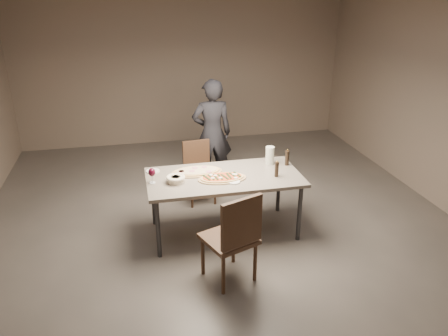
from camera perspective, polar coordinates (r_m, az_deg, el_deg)
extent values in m
plane|color=#5A544D|center=(5.45, 0.00, -8.25)|extent=(7.00, 7.00, 0.00)
plane|color=gray|center=(8.24, -5.39, 12.93)|extent=(6.00, 0.00, 6.00)
cube|color=slate|center=(5.11, 0.00, -1.24)|extent=(1.80, 0.90, 0.04)
cylinder|color=#333335|center=(4.86, -8.61, -7.88)|extent=(0.05, 0.05, 0.71)
cylinder|color=#333335|center=(5.19, 9.82, -5.84)|extent=(0.05, 0.05, 0.71)
cylinder|color=#333335|center=(5.51, -9.22, -3.99)|extent=(0.05, 0.05, 0.71)
cylinder|color=#333335|center=(5.80, 7.15, -2.42)|extent=(0.05, 0.05, 0.71)
ellipsoid|color=white|center=(4.96, -0.46, -1.24)|extent=(0.05, 0.05, 0.01)
ellipsoid|color=white|center=(5.05, 1.56, -0.79)|extent=(0.05, 0.05, 0.01)
ellipsoid|color=white|center=(5.06, 1.27, -0.77)|extent=(0.05, 0.05, 0.01)
ellipsoid|color=white|center=(5.04, -1.73, -0.85)|extent=(0.05, 0.05, 0.01)
ellipsoid|color=white|center=(4.96, -1.49, -1.28)|extent=(0.05, 0.05, 0.01)
ellipsoid|color=white|center=(5.02, -1.15, -0.95)|extent=(0.05, 0.05, 0.01)
ellipsoid|color=white|center=(4.97, 1.54, -1.24)|extent=(0.05, 0.05, 0.01)
cube|color=#1F3215|center=(4.97, -2.28, -1.26)|extent=(0.07, 0.16, 0.01)
cube|color=#1F3215|center=(4.98, -1.69, -1.21)|extent=(0.06, 0.16, 0.01)
cube|color=#1F3215|center=(4.98, -1.10, -1.17)|extent=(0.04, 0.16, 0.01)
cube|color=#1F3215|center=(4.99, -0.50, -1.15)|extent=(0.04, 0.16, 0.01)
cube|color=#1F3215|center=(4.99, 0.10, -1.15)|extent=(0.07, 0.16, 0.01)
cube|color=#1F3215|center=(5.01, 0.64, -1.02)|extent=(0.04, 0.16, 0.01)
cube|color=#1F3215|center=(5.03, 1.18, -0.92)|extent=(0.07, 0.16, 0.01)
cube|color=#1F3215|center=(5.05, 1.72, -0.82)|extent=(0.06, 0.16, 0.01)
cylinder|color=#CF7E8A|center=(5.16, -4.21, -0.39)|extent=(0.07, 0.07, 0.00)
cylinder|color=#CF7E8A|center=(5.26, -2.60, 0.15)|extent=(0.07, 0.07, 0.00)
cylinder|color=#CF7E8A|center=(5.16, -5.58, -0.41)|extent=(0.07, 0.07, 0.00)
cylinder|color=#CF7E8A|center=(5.13, -1.99, -0.48)|extent=(0.07, 0.07, 0.00)
cylinder|color=#CF7E8A|center=(5.24, -3.84, 0.03)|extent=(0.07, 0.07, 0.00)
cylinder|color=#CF7E8A|center=(5.16, -5.61, -0.43)|extent=(0.07, 0.07, 0.00)
cylinder|color=beige|center=(4.95, -6.32, -1.50)|extent=(0.18, 0.18, 0.07)
torus|color=beige|center=(4.94, -6.33, -1.23)|extent=(0.22, 0.22, 0.03)
cube|color=olive|center=(4.95, -6.03, -1.31)|extent=(0.06, 0.06, 0.04)
cube|color=olive|center=(4.97, -6.27, -1.22)|extent=(0.05, 0.06, 0.04)
cube|color=olive|center=(4.96, -6.58, -1.29)|extent=(0.07, 0.06, 0.04)
cube|color=olive|center=(4.93, -6.54, -1.43)|extent=(0.07, 0.07, 0.04)
cube|color=olive|center=(4.92, -6.20, -1.44)|extent=(0.07, 0.07, 0.04)
cylinder|color=white|center=(4.93, 1.30, -1.81)|extent=(0.14, 0.14, 0.02)
cylinder|color=#BBC147|center=(4.93, 1.30, -1.77)|extent=(0.10, 0.10, 0.00)
cylinder|color=black|center=(5.09, 6.89, -0.28)|extent=(0.05, 0.05, 0.16)
cylinder|color=black|center=(5.05, 6.94, 0.66)|extent=(0.05, 0.05, 0.02)
sphere|color=gold|center=(5.05, 6.95, 0.86)|extent=(0.02, 0.02, 0.02)
cylinder|color=black|center=(5.43, 8.24, 1.21)|extent=(0.05, 0.05, 0.17)
cylinder|color=black|center=(5.39, 8.29, 2.13)|extent=(0.05, 0.05, 0.02)
sphere|color=gold|center=(5.39, 8.30, 2.33)|extent=(0.02, 0.02, 0.02)
cylinder|color=silver|center=(5.43, 6.01, 1.65)|extent=(0.11, 0.11, 0.22)
cylinder|color=silver|center=(4.99, -9.31, -1.91)|extent=(0.07, 0.07, 0.01)
cylinder|color=silver|center=(4.97, -9.35, -1.43)|extent=(0.01, 0.01, 0.09)
ellipsoid|color=#42091B|center=(4.93, -9.41, -0.55)|extent=(0.08, 0.08, 0.10)
cylinder|color=white|center=(5.29, -9.28, -0.38)|extent=(0.16, 0.16, 0.01)
cube|color=#422B1B|center=(4.44, 0.62, -9.22)|extent=(0.61, 0.61, 0.04)
cylinder|color=#422B1B|center=(4.35, -0.09, -13.80)|extent=(0.04, 0.04, 0.44)
cylinder|color=#422B1B|center=(4.54, 4.08, -12.15)|extent=(0.04, 0.04, 0.44)
cylinder|color=#422B1B|center=(4.62, -2.79, -11.39)|extent=(0.04, 0.04, 0.44)
cylinder|color=#422B1B|center=(4.79, 1.24, -9.95)|extent=(0.04, 0.04, 0.44)
cube|color=#422B1B|center=(4.14, 2.32, -7.14)|extent=(0.44, 0.20, 0.49)
cube|color=#422B1B|center=(6.01, -3.15, -0.98)|extent=(0.44, 0.44, 0.04)
cylinder|color=#422B1B|center=(6.28, -2.08, -1.90)|extent=(0.03, 0.03, 0.37)
cylinder|color=#422B1B|center=(6.20, -4.96, -2.30)|extent=(0.03, 0.03, 0.37)
cylinder|color=#422B1B|center=(6.00, -1.19, -3.14)|extent=(0.03, 0.03, 0.37)
cylinder|color=#422B1B|center=(5.92, -4.19, -3.58)|extent=(0.03, 0.03, 0.37)
cube|color=#422B1B|center=(6.08, -3.66, 1.77)|extent=(0.38, 0.08, 0.41)
imported|color=black|center=(6.40, -1.58, 4.54)|extent=(0.59, 0.40, 1.61)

